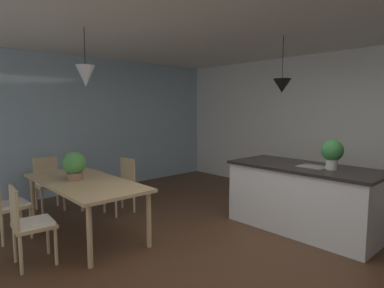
# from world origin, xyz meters

# --- Properties ---
(ground_plane) EXTENTS (10.00, 8.40, 0.04)m
(ground_plane) POSITION_xyz_m (0.00, 0.00, -0.02)
(ground_plane) COLOR #4C301E
(ceiling_slab) EXTENTS (10.00, 8.40, 0.12)m
(ceiling_slab) POSITION_xyz_m (0.00, 0.00, 2.76)
(ceiling_slab) COLOR white
(wall_back_kitchen) EXTENTS (10.00, 0.12, 2.70)m
(wall_back_kitchen) POSITION_xyz_m (0.00, 3.26, 1.35)
(wall_back_kitchen) COLOR white
(wall_back_kitchen) RESTS_ON ground_plane
(window_wall_left_glazing) EXTENTS (0.06, 8.40, 2.70)m
(window_wall_left_glazing) POSITION_xyz_m (-4.06, 0.00, 1.35)
(window_wall_left_glazing) COLOR #9EB7C6
(window_wall_left_glazing) RESTS_ON ground_plane
(dining_table) EXTENTS (2.05, 0.92, 0.72)m
(dining_table) POSITION_xyz_m (-1.88, -0.91, 0.66)
(dining_table) COLOR tan
(dining_table) RESTS_ON ground_plane
(chair_window_end) EXTENTS (0.42, 0.42, 0.87)m
(chair_window_end) POSITION_xyz_m (-3.28, -0.91, 0.47)
(chair_window_end) COLOR tan
(chair_window_end) RESTS_ON ground_plane
(chair_far_left) EXTENTS (0.42, 0.42, 0.87)m
(chair_far_left) POSITION_xyz_m (-2.35, -0.08, 0.47)
(chair_far_left) COLOR tan
(chair_far_left) RESTS_ON ground_plane
(chair_near_left) EXTENTS (0.43, 0.43, 0.87)m
(chair_near_left) POSITION_xyz_m (-2.34, -1.74, 0.47)
(chair_near_left) COLOR tan
(chair_near_left) RESTS_ON ground_plane
(chair_near_right) EXTENTS (0.43, 0.43, 0.87)m
(chair_near_right) POSITION_xyz_m (-1.42, -1.74, 0.47)
(chair_near_right) COLOR tan
(chair_near_right) RESTS_ON ground_plane
(kitchen_island) EXTENTS (2.02, 0.92, 0.91)m
(kitchen_island) POSITION_xyz_m (0.03, 1.39, 0.46)
(kitchen_island) COLOR silver
(kitchen_island) RESTS_ON ground_plane
(pendant_over_table) EXTENTS (0.24, 0.24, 0.74)m
(pendant_over_table) POSITION_xyz_m (-1.78, -0.88, 2.09)
(pendant_over_table) COLOR black
(pendant_over_island_main) EXTENTS (0.25, 0.25, 0.80)m
(pendant_over_island_main) POSITION_xyz_m (-0.36, 1.39, 2.00)
(pendant_over_island_main) COLOR black
(potted_plant_on_island) EXTENTS (0.28, 0.28, 0.38)m
(potted_plant_on_island) POSITION_xyz_m (0.40, 1.39, 1.13)
(potted_plant_on_island) COLOR beige
(potted_plant_on_island) RESTS_ON kitchen_island
(potted_plant_on_table) EXTENTS (0.30, 0.30, 0.38)m
(potted_plant_on_table) POSITION_xyz_m (-2.00, -0.98, 0.93)
(potted_plant_on_table) COLOR #8C664C
(potted_plant_on_table) RESTS_ON dining_table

